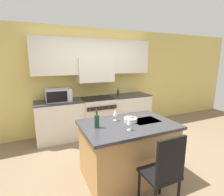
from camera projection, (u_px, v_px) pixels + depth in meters
name	position (u px, v px, depth m)	size (l,w,h in m)	color
ground_plane	(128.00, 165.00, 3.21)	(10.00, 10.00, 0.00)	#7A664C
back_cabinetry	(93.00, 73.00, 4.57)	(10.00, 0.46, 2.70)	#DBC166
back_counter	(97.00, 115.00, 4.58)	(3.01, 0.62, 0.95)	silver
range_stove	(98.00, 116.00, 4.56)	(0.82, 0.70, 0.95)	beige
microwave	(58.00, 95.00, 4.06)	(0.57, 0.37, 0.30)	#B7B7BC
kitchen_island	(128.00, 149.00, 2.86)	(1.47, 1.00, 0.91)	#B7844C
island_chair	(164.00, 171.00, 2.11)	(0.42, 0.40, 1.05)	black
wine_bottle	(97.00, 121.00, 2.57)	(0.07, 0.07, 0.27)	#194723
wine_glass_near	(129.00, 121.00, 2.47)	(0.07, 0.07, 0.21)	white
wine_glass_far	(115.00, 112.00, 2.86)	(0.07, 0.07, 0.21)	white
fruit_bowl	(131.00, 120.00, 2.83)	(0.22, 0.22, 0.09)	silver
oil_bottle_on_counter	(118.00, 93.00, 4.75)	(0.05, 0.05, 0.22)	#422314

